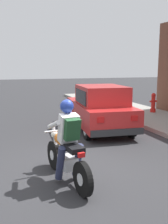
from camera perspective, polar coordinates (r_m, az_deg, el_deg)
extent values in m
plane|color=#2B2B2D|center=(5.74, -1.88, -12.90)|extent=(80.00, 80.00, 0.00)
cylinder|color=black|center=(5.85, -6.51, -9.25)|extent=(0.18, 0.63, 0.62)
cylinder|color=silver|center=(5.85, -6.51, -9.25)|extent=(0.15, 0.23, 0.22)
cylinder|color=black|center=(4.65, -0.28, -14.40)|extent=(0.18, 0.63, 0.62)
cylinder|color=silver|center=(4.65, -0.28, -14.40)|extent=(0.15, 0.23, 0.22)
cube|color=silver|center=(5.17, -3.57, -10.91)|extent=(0.33, 0.43, 0.24)
ellipsoid|color=orange|center=(5.26, -4.70, -5.84)|extent=(0.37, 0.56, 0.24)
cube|color=black|center=(4.85, -2.53, -7.70)|extent=(0.33, 0.59, 0.10)
cylinder|color=silver|center=(5.66, -6.22, -6.54)|extent=(0.11, 0.33, 0.68)
cylinder|color=silver|center=(5.48, -5.83, -4.06)|extent=(0.56, 0.11, 0.04)
sphere|color=silver|center=(5.67, -6.43, -4.86)|extent=(0.16, 0.16, 0.16)
cylinder|color=silver|center=(4.93, 0.09, -13.20)|extent=(0.15, 0.56, 0.08)
cube|color=red|center=(4.54, -0.57, -9.34)|extent=(0.13, 0.08, 0.08)
cylinder|color=#282D4C|center=(5.03, -5.17, -11.06)|extent=(0.19, 0.37, 0.71)
cylinder|color=#282D4C|center=(5.16, -1.39, -10.45)|extent=(0.19, 0.37, 0.71)
cube|color=silver|center=(4.92, -3.42, -3.57)|extent=(0.38, 0.37, 0.57)
cylinder|color=silver|center=(5.05, -6.59, -2.78)|extent=(0.16, 0.53, 0.26)
cylinder|color=silver|center=(5.20, -2.46, -2.36)|extent=(0.16, 0.53, 0.26)
sphere|color=navy|center=(4.89, -3.75, 1.25)|extent=(0.26, 0.26, 0.26)
cube|color=#1E4728|center=(4.77, -2.66, -3.74)|extent=(0.31, 0.27, 0.42)
cylinder|color=black|center=(10.30, -2.45, -0.81)|extent=(0.24, 0.62, 0.60)
cylinder|color=silver|center=(10.30, -2.45, -0.81)|extent=(0.23, 0.35, 0.33)
cylinder|color=black|center=(10.66, 5.17, -0.47)|extent=(0.24, 0.62, 0.60)
cylinder|color=silver|center=(10.66, 5.17, -0.47)|extent=(0.23, 0.35, 0.33)
cylinder|color=black|center=(8.01, 0.79, -3.95)|extent=(0.24, 0.62, 0.60)
cylinder|color=silver|center=(8.01, 0.79, -3.95)|extent=(0.23, 0.35, 0.33)
cylinder|color=black|center=(8.46, 10.31, -3.35)|extent=(0.24, 0.62, 0.60)
cylinder|color=silver|center=(8.46, 10.31, -3.35)|extent=(0.23, 0.35, 0.33)
cube|color=red|center=(9.26, 3.31, -0.15)|extent=(2.01, 3.85, 0.70)
cube|color=red|center=(8.93, 3.81, 3.61)|extent=(1.63, 2.04, 0.66)
cube|color=black|center=(9.77, 2.31, 3.88)|extent=(1.35, 0.48, 0.51)
cube|color=black|center=(8.75, -0.74, 3.37)|extent=(0.19, 1.51, 0.46)
cube|color=black|center=(9.17, 8.15, 3.58)|extent=(0.19, 1.51, 0.46)
cube|color=silver|center=(10.91, -2.03, 2.04)|extent=(0.24, 0.06, 0.14)
cube|color=red|center=(7.34, 3.65, -1.74)|extent=(0.20, 0.06, 0.16)
cube|color=silver|center=(11.15, 3.10, 2.21)|extent=(0.24, 0.06, 0.14)
cube|color=red|center=(7.70, 10.92, -1.35)|extent=(0.20, 0.06, 0.16)
cube|color=#28282B|center=(11.05, 0.60, 0.20)|extent=(1.61, 0.29, 0.20)
cube|color=#28282B|center=(7.62, 7.23, -4.37)|extent=(1.61, 0.29, 0.20)
cylinder|color=red|center=(12.41, 14.77, 0.35)|extent=(0.24, 0.24, 0.16)
cylinder|color=red|center=(12.36, 14.84, 2.04)|extent=(0.18, 0.18, 0.58)
sphere|color=red|center=(12.32, 14.91, 3.56)|extent=(0.20, 0.20, 0.20)
cylinder|color=red|center=(12.28, 14.35, 2.25)|extent=(0.10, 0.08, 0.08)
cylinder|color=red|center=(12.42, 15.35, 2.29)|extent=(0.10, 0.08, 0.08)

